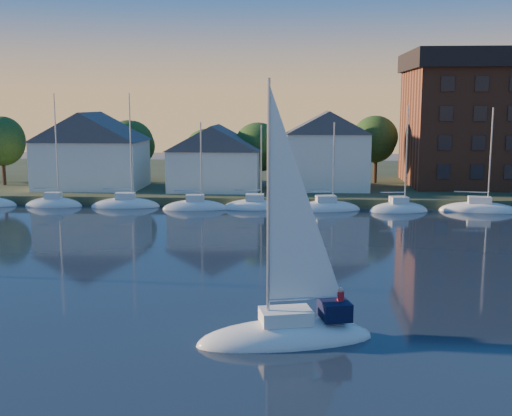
# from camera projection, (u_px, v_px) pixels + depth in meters

# --- Properties ---
(shoreline_land) EXTENTS (160.00, 50.00, 2.00)m
(shoreline_land) POSITION_uv_depth(u_px,v_px,m) (270.00, 181.00, 97.78)
(shoreline_land) COLOR #2C3821
(shoreline_land) RESTS_ON ground
(wooden_dock) EXTENTS (120.00, 3.00, 1.00)m
(wooden_dock) POSITION_uv_depth(u_px,v_px,m) (261.00, 204.00, 75.13)
(wooden_dock) COLOR brown
(wooden_dock) RESTS_ON ground
(clubhouse_west) EXTENTS (13.65, 9.45, 9.64)m
(clubhouse_west) POSITION_uv_depth(u_px,v_px,m) (91.00, 149.00, 81.50)
(clubhouse_west) COLOR white
(clubhouse_west) RESTS_ON shoreline_land
(clubhouse_centre) EXTENTS (11.55, 8.40, 8.08)m
(clubhouse_centre) POSITION_uv_depth(u_px,v_px,m) (215.00, 157.00, 79.61)
(clubhouse_centre) COLOR white
(clubhouse_centre) RESTS_ON shoreline_land
(clubhouse_east) EXTENTS (10.50, 8.40, 9.80)m
(clubhouse_east) POSITION_uv_depth(u_px,v_px,m) (328.00, 149.00, 80.53)
(clubhouse_east) COLOR white
(clubhouse_east) RESTS_ON shoreline_land
(tree_line) EXTENTS (93.40, 5.40, 8.90)m
(tree_line) POSITION_uv_depth(u_px,v_px,m) (281.00, 138.00, 84.67)
(tree_line) COLOR #342417
(tree_line) RESTS_ON shoreline_land
(moored_fleet) EXTENTS (71.50, 2.40, 12.05)m
(moored_fleet) POSITION_uv_depth(u_px,v_px,m) (189.00, 207.00, 72.68)
(moored_fleet) COLOR silver
(moored_fleet) RESTS_ON ground
(hero_sailboat) EXTENTS (9.40, 4.94, 14.01)m
(hero_sailboat) POSITION_uv_depth(u_px,v_px,m) (289.00, 330.00, 31.94)
(hero_sailboat) COLOR silver
(hero_sailboat) RESTS_ON ground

